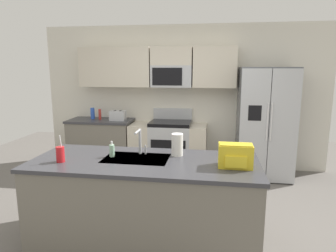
{
  "coord_description": "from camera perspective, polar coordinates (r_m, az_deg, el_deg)",
  "views": [
    {
      "loc": [
        0.59,
        -3.39,
        1.83
      ],
      "look_at": [
        -0.03,
        0.6,
        1.05
      ],
      "focal_mm": 32.01,
      "sensor_mm": 36.0,
      "label": 1
    }
  ],
  "objects": [
    {
      "name": "refrigerator",
      "position": [
        5.27,
        18.0,
        0.5
      ],
      "size": [
        0.9,
        0.76,
        1.85
      ],
      "color": "#4C4F54",
      "rests_on": "ground"
    },
    {
      "name": "sink_faucet",
      "position": [
        3.27,
        -5.39,
        -2.59
      ],
      "size": [
        0.09,
        0.21,
        0.28
      ],
      "color": "#B7BABF",
      "rests_on": "island_counter"
    },
    {
      "name": "soap_dispenser",
      "position": [
        3.26,
        -10.63,
        -4.6
      ],
      "size": [
        0.06,
        0.06,
        0.17
      ],
      "color": "#A5D8B2",
      "rests_on": "island_counter"
    },
    {
      "name": "drink_cup_red",
      "position": [
        3.21,
        -19.81,
        -5.08
      ],
      "size": [
        0.08,
        0.08,
        0.28
      ],
      "color": "red",
      "rests_on": "island_counter"
    },
    {
      "name": "paper_towel_roll",
      "position": [
        3.24,
        1.77,
        -3.57
      ],
      "size": [
        0.12,
        0.12,
        0.24
      ],
      "primitive_type": "cylinder",
      "color": "white",
      "rests_on": "island_counter"
    },
    {
      "name": "range_oven",
      "position": [
        5.44,
        0.1,
        -3.86
      ],
      "size": [
        1.36,
        0.61,
        1.1
      ],
      "color": "#B7BABF",
      "rests_on": "ground"
    },
    {
      "name": "pepper_mill",
      "position": [
        5.66,
        -12.85,
        2.17
      ],
      "size": [
        0.05,
        0.05,
        0.19
      ],
      "primitive_type": "cylinder",
      "color": "#B2332D",
      "rests_on": "back_counter"
    },
    {
      "name": "ground_plane",
      "position": [
        3.9,
        -0.92,
        -17.06
      ],
      "size": [
        9.0,
        9.0,
        0.0
      ],
      "primitive_type": "plane",
      "color": "#66605B",
      "rests_on": "ground"
    },
    {
      "name": "backpack",
      "position": [
        2.94,
        12.7,
        -5.43
      ],
      "size": [
        0.32,
        0.22,
        0.23
      ],
      "color": "yellow",
      "rests_on": "island_counter"
    },
    {
      "name": "kitchen_wall_unit",
      "position": [
        5.54,
        1.24,
        7.22
      ],
      "size": [
        5.2,
        0.43,
        2.6
      ],
      "color": "silver",
      "rests_on": "ground"
    },
    {
      "name": "back_counter",
      "position": [
        5.76,
        -12.53,
        -3.19
      ],
      "size": [
        1.17,
        0.63,
        0.9
      ],
      "color": "slate",
      "rests_on": "ground"
    },
    {
      "name": "bottle_blue",
      "position": [
        5.76,
        -14.16,
        2.34
      ],
      "size": [
        0.08,
        0.08,
        0.21
      ],
      "primitive_type": "cylinder",
      "color": "blue",
      "rests_on": "back_counter"
    },
    {
      "name": "toaster",
      "position": [
        5.49,
        -9.54,
        1.97
      ],
      "size": [
        0.28,
        0.16,
        0.18
      ],
      "color": "#B7BABF",
      "rests_on": "back_counter"
    },
    {
      "name": "island_counter",
      "position": [
        3.28,
        -4.4,
        -13.94
      ],
      "size": [
        2.34,
        0.97,
        0.9
      ],
      "color": "slate",
      "rests_on": "ground"
    }
  ]
}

